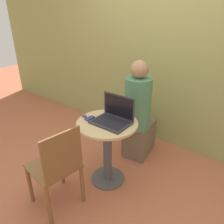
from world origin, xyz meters
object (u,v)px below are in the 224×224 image
laptop (113,117)px  person_seated (138,118)px  chair_empty (57,168)px  cell_phone (90,118)px

laptop → person_seated: bearing=93.9°
laptop → chair_empty: (-0.17, -0.60, -0.32)m
laptop → cell_phone: (-0.23, -0.10, -0.05)m
cell_phone → chair_empty: size_ratio=0.13×
person_seated → chair_empty: bearing=-96.7°
chair_empty → person_seated: (0.13, 1.15, 0.08)m
laptop → cell_phone: size_ratio=3.40×
chair_empty → laptop: bearing=74.0°
chair_empty → cell_phone: bearing=96.6°
cell_phone → person_seated: 0.71m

